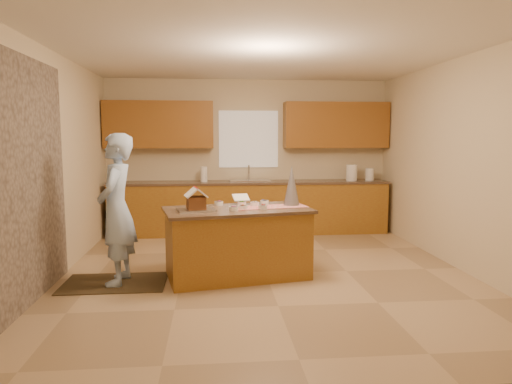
{
  "coord_description": "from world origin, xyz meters",
  "views": [
    {
      "loc": [
        -0.64,
        -5.59,
        1.69
      ],
      "look_at": [
        -0.1,
        0.2,
        1.0
      ],
      "focal_mm": 32.58,
      "sensor_mm": 36.0,
      "label": 1
    }
  ],
  "objects_px": {
    "island_base": "(237,244)",
    "gingerbread_house": "(196,201)",
    "boy": "(117,209)",
    "tinsel_tree": "(292,186)"
  },
  "relations": [
    {
      "from": "boy",
      "to": "island_base",
      "type": "bearing_deg",
      "value": 99.62
    },
    {
      "from": "island_base",
      "to": "boy",
      "type": "bearing_deg",
      "value": 174.47
    },
    {
      "from": "island_base",
      "to": "tinsel_tree",
      "type": "relative_size",
      "value": 3.27
    },
    {
      "from": "boy",
      "to": "gingerbread_house",
      "type": "distance_m",
      "value": 0.91
    },
    {
      "from": "island_base",
      "to": "gingerbread_house",
      "type": "xyz_separation_m",
      "value": [
        -0.48,
        -0.14,
        0.56
      ]
    },
    {
      "from": "island_base",
      "to": "gingerbread_house",
      "type": "distance_m",
      "value": 0.75
    },
    {
      "from": "island_base",
      "to": "boy",
      "type": "height_order",
      "value": "boy"
    },
    {
      "from": "tinsel_tree",
      "to": "island_base",
      "type": "bearing_deg",
      "value": -165.05
    },
    {
      "from": "tinsel_tree",
      "to": "boy",
      "type": "bearing_deg",
      "value": -171.14
    },
    {
      "from": "tinsel_tree",
      "to": "boy",
      "type": "height_order",
      "value": "boy"
    }
  ]
}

